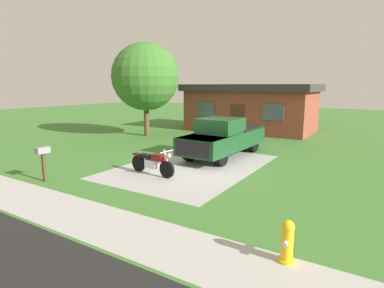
{
  "coord_description": "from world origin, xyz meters",
  "views": [
    {
      "loc": [
        6.86,
        -11.09,
        3.43
      ],
      "look_at": [
        -0.21,
        0.31,
        0.9
      ],
      "focal_mm": 29.22,
      "sensor_mm": 36.0,
      "label": 1
    }
  ],
  "objects_px": {
    "fire_hydrant": "(287,242)",
    "neighbor_house": "(251,107)",
    "pickup_truck": "(225,137)",
    "shade_tree": "(145,77)",
    "motorcycle": "(152,163)",
    "mailbox": "(43,155)"
  },
  "relations": [
    {
      "from": "fire_hydrant",
      "to": "neighbor_house",
      "type": "height_order",
      "value": "neighbor_house"
    },
    {
      "from": "pickup_truck",
      "to": "shade_tree",
      "type": "xyz_separation_m",
      "value": [
        -7.3,
        2.83,
        3.03
      ]
    },
    {
      "from": "motorcycle",
      "to": "fire_hydrant",
      "type": "xyz_separation_m",
      "value": [
        6.12,
        -3.42,
        -0.05
      ]
    },
    {
      "from": "motorcycle",
      "to": "neighbor_house",
      "type": "height_order",
      "value": "neighbor_house"
    },
    {
      "from": "pickup_truck",
      "to": "mailbox",
      "type": "bearing_deg",
      "value": -117.07
    },
    {
      "from": "fire_hydrant",
      "to": "mailbox",
      "type": "distance_m",
      "value": 8.94
    },
    {
      "from": "motorcycle",
      "to": "pickup_truck",
      "type": "distance_m",
      "value": 4.59
    },
    {
      "from": "mailbox",
      "to": "shade_tree",
      "type": "height_order",
      "value": "shade_tree"
    },
    {
      "from": "fire_hydrant",
      "to": "shade_tree",
      "type": "distance_m",
      "value": 16.86
    },
    {
      "from": "neighbor_house",
      "to": "pickup_truck",
      "type": "bearing_deg",
      "value": -76.33
    },
    {
      "from": "motorcycle",
      "to": "shade_tree",
      "type": "bearing_deg",
      "value": 131.19
    },
    {
      "from": "motorcycle",
      "to": "shade_tree",
      "type": "xyz_separation_m",
      "value": [
        -6.4,
        7.31,
        3.51
      ]
    },
    {
      "from": "fire_hydrant",
      "to": "shade_tree",
      "type": "relative_size",
      "value": 0.14
    },
    {
      "from": "fire_hydrant",
      "to": "neighbor_house",
      "type": "distance_m",
      "value": 18.53
    },
    {
      "from": "fire_hydrant",
      "to": "pickup_truck",
      "type": "bearing_deg",
      "value": 123.42
    },
    {
      "from": "motorcycle",
      "to": "mailbox",
      "type": "bearing_deg",
      "value": -135.4
    },
    {
      "from": "fire_hydrant",
      "to": "neighbor_house",
      "type": "relative_size",
      "value": 0.09
    },
    {
      "from": "shade_tree",
      "to": "fire_hydrant",
      "type": "bearing_deg",
      "value": -40.61
    },
    {
      "from": "pickup_truck",
      "to": "fire_hydrant",
      "type": "distance_m",
      "value": 9.47
    },
    {
      "from": "fire_hydrant",
      "to": "motorcycle",
      "type": "bearing_deg",
      "value": 150.81
    },
    {
      "from": "fire_hydrant",
      "to": "shade_tree",
      "type": "bearing_deg",
      "value": 139.39
    },
    {
      "from": "shade_tree",
      "to": "motorcycle",
      "type": "bearing_deg",
      "value": -48.81
    }
  ]
}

